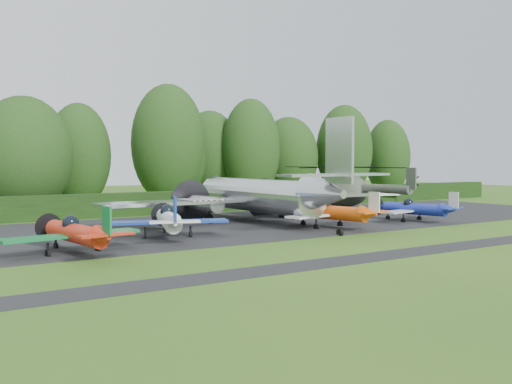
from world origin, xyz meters
TOP-DOWN VIEW (x-y plane):
  - ground at (0.00, 0.00)m, footprint 160.00×160.00m
  - apron at (0.00, 10.00)m, footprint 70.00×18.00m
  - taxiway_verge at (0.00, -6.00)m, footprint 70.00×2.00m
  - hedgerow at (0.00, 21.00)m, footprint 90.00×1.60m
  - transport_plane at (3.41, 9.95)m, footprint 24.33×18.66m
  - light_plane_red at (-12.56, 2.63)m, footprint 7.11×7.48m
  - light_plane_white at (-6.18, 5.55)m, footprint 7.43×7.81m
  - light_plane_orange at (5.69, 4.27)m, footprint 7.21×7.58m
  - light_plane_blue at (13.97, 4.09)m, footprint 6.51×6.84m
  - helicopter at (15.89, 14.67)m, footprint 13.27×15.54m
  - sign_board at (27.59, 19.86)m, footprint 3.18×0.12m
  - tree_0 at (16.08, 31.20)m, footprint 6.95×6.95m
  - tree_1 at (40.06, 32.27)m, footprint 6.47×6.47m
  - tree_3 at (6.00, 32.55)m, footprint 8.23×8.23m
  - tree_4 at (23.78, 34.12)m, footprint 7.81×7.81m
  - tree_5 at (31.38, 31.82)m, footprint 7.56×7.56m
  - tree_6 at (-10.34, 26.73)m, footprint 8.33×8.33m
  - tree_8 at (-3.88, 32.76)m, footprint 6.47×6.47m
  - tree_11 at (13.06, 35.90)m, footprint 7.54×7.54m
  - tree_12 at (6.88, 33.16)m, footprint 7.66×7.66m

SIDE VIEW (x-z plane):
  - ground at x=0.00m, z-range 0.00..0.00m
  - hedgerow at x=0.00m, z-range -1.00..1.00m
  - taxiway_verge at x=0.00m, z-range 0.00..0.00m
  - apron at x=0.00m, z-range 0.00..0.01m
  - light_plane_blue at x=13.97m, z-range -0.21..2.29m
  - light_plane_red at x=-12.56m, z-range -0.23..2.50m
  - light_plane_orange at x=5.69m, z-range -0.23..2.54m
  - light_plane_white at x=-6.18m, z-range -0.24..2.62m
  - sign_board at x=27.59m, z-range 0.31..2.10m
  - transport_plane at x=3.41m, z-range -1.72..6.07m
  - helicopter at x=15.89m, z-range 0.16..4.43m
  - tree_6 at x=-10.34m, z-range -0.01..10.45m
  - tree_4 at x=23.78m, z-range -0.01..10.50m
  - tree_1 at x=40.06m, z-range -0.01..10.65m
  - tree_8 at x=-3.88m, z-range -0.01..10.69m
  - tree_11 at x=13.06m, z-range -0.01..10.94m
  - tree_12 at x=6.88m, z-range -0.01..11.04m
  - tree_0 at x=16.08m, z-range -0.01..12.15m
  - tree_5 at x=31.38m, z-range -0.01..12.27m
  - tree_3 at x=6.00m, z-range -0.01..13.31m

